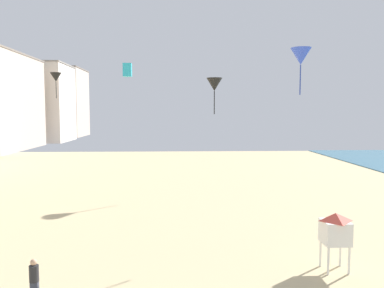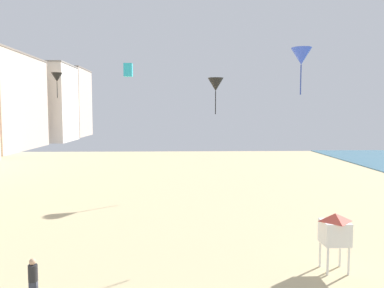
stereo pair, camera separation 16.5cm
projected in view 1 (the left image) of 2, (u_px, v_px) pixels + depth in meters
The scene contains 8 objects.
boardwalk_hotel_distant at pixel (36, 103), 90.23m from camera, with size 14.98×14.36×17.79m.
boardwalk_hotel_furthest at pixel (60, 103), 108.71m from camera, with size 13.29×15.63×18.73m.
kite_flyer at pixel (34, 278), 14.10m from camera, with size 0.34×0.34×1.64m.
lifeguard_stand at pixel (335, 229), 16.95m from camera, with size 1.10×1.10×2.55m.
kite_cyan_box at pixel (127, 70), 27.11m from camera, with size 0.58×0.58×0.91m.
kite_blue_delta at pixel (301, 56), 22.84m from camera, with size 1.20×1.20×2.72m.
kite_black_delta at pixel (56, 77), 27.11m from camera, with size 0.77×0.77×1.75m.
kite_black_delta_2 at pixel (214, 85), 34.55m from camera, with size 1.41×1.41×3.20m.
Camera 1 is at (2.49, -7.57, 6.93)m, focal length 36.61 mm.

